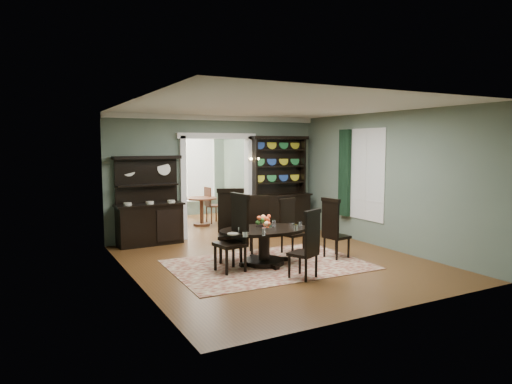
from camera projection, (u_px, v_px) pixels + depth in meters
room at (277, 182)px, 8.79m from camera, size 5.51×6.01×3.01m
parlor at (183, 171)px, 13.62m from camera, size 3.51×3.50×3.01m
doorway_trim at (217, 172)px, 11.38m from camera, size 2.08×0.25×2.57m
right_window at (355, 174)px, 10.82m from camera, size 0.15×1.47×2.12m
wall_sconce at (253, 160)px, 11.66m from camera, size 0.27×0.21×0.21m
rug at (268, 265)px, 8.69m from camera, size 3.69×2.56×0.01m
dining_table at (264, 239)px, 8.71m from camera, size 1.85×1.78×0.69m
centerpiece at (264, 225)px, 8.61m from camera, size 1.56×1.01×0.26m
chair_far_left at (231, 223)px, 9.02m from camera, size 0.68×0.67×1.42m
chair_far_mid at (259, 223)px, 9.66m from camera, size 0.58×0.57×1.22m
chair_far_right at (290, 224)px, 9.63m from camera, size 0.50×0.48×1.16m
chair_end_left at (236, 231)px, 8.24m from camera, size 0.56×0.58×1.41m
chair_end_right at (333, 227)px, 9.13m from camera, size 0.50×0.52×1.23m
chair_near at (308, 243)px, 7.72m from camera, size 0.58×0.56×1.20m
sideboard at (149, 214)px, 10.43m from camera, size 1.57×0.63×2.03m
welsh_dresser at (280, 197)px, 12.00m from camera, size 1.61×0.59×2.51m
parlor_table at (202, 207)px, 12.92m from camera, size 0.86×0.86×0.80m
parlor_chair_left at (179, 207)px, 12.73m from camera, size 0.49×0.48×1.05m
parlor_chair_right at (211, 204)px, 13.31m from camera, size 0.46×0.45×1.06m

